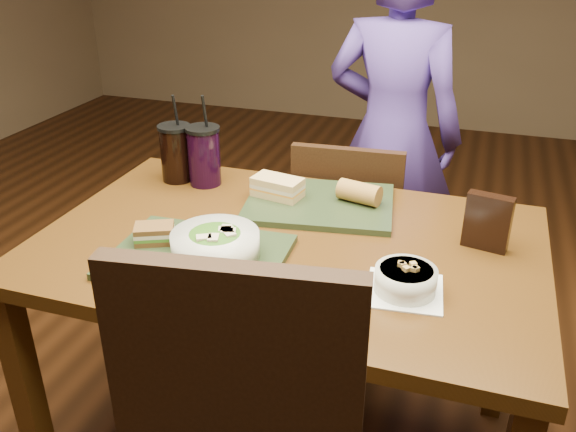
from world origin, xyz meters
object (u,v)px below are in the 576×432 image
at_px(dining_table, 288,270).
at_px(tray_far, 319,204).
at_px(diner, 393,136).
at_px(salad_bowl, 215,243).
at_px(tray_near, 198,257).
at_px(cup_cola, 176,153).
at_px(cup_berry, 204,155).
at_px(chip_bag, 488,222).
at_px(soup_bowl, 406,279).
at_px(baguette_far, 359,192).
at_px(sandwich_far, 277,187).
at_px(baguette_near, 237,284).
at_px(sandwich_near, 154,234).
at_px(chair_far, 349,240).

bearing_deg(dining_table, tray_far, 84.41).
bearing_deg(diner, salad_bowl, 84.77).
xyz_separation_m(tray_near, cup_cola, (-0.29, 0.44, 0.08)).
bearing_deg(cup_berry, chip_bag, -10.47).
distance_m(soup_bowl, cup_cola, 0.90).
bearing_deg(baguette_far, chip_bag, -20.59).
xyz_separation_m(dining_table, baguette_far, (0.13, 0.25, 0.14)).
relative_size(sandwich_far, chip_bag, 1.07).
distance_m(diner, soup_bowl, 1.13).
bearing_deg(dining_table, baguette_near, -92.46).
bearing_deg(sandwich_near, diner, 69.12).
height_order(tray_near, chip_bag, chip_bag).
relative_size(sandwich_far, baguette_far, 1.28).
relative_size(sandwich_far, baguette_near, 1.25).
relative_size(salad_bowl, cup_berry, 0.74).
height_order(sandwich_far, cup_cola, cup_cola).
bearing_deg(chip_bag, baguette_far, 171.07).
bearing_deg(tray_far, chip_bag, -12.93).
relative_size(baguette_near, chip_bag, 0.85).
xyz_separation_m(sandwich_far, cup_cola, (-0.36, 0.06, 0.05)).
distance_m(diner, sandwich_far, 0.77).
distance_m(chair_far, baguette_far, 0.46).
height_order(tray_near, soup_bowl, soup_bowl).
height_order(tray_near, cup_berry, cup_berry).
xyz_separation_m(tray_far, sandwich_far, (-0.13, -0.01, 0.04)).
distance_m(diner, chip_bag, 0.92).
xyz_separation_m(salad_bowl, sandwich_near, (-0.18, 0.02, -0.01)).
xyz_separation_m(dining_table, baguette_near, (-0.01, -0.31, 0.14)).
relative_size(salad_bowl, baguette_far, 1.75).
bearing_deg(salad_bowl, sandwich_far, 86.29).
bearing_deg(tray_near, sandwich_far, 79.36).
distance_m(chair_far, sandwich_near, 0.85).
xyz_separation_m(diner, tray_near, (-0.29, -1.12, 0.02)).
distance_m(dining_table, salad_bowl, 0.25).
distance_m(dining_table, soup_bowl, 0.38).
distance_m(sandwich_near, sandwich_far, 0.42).
relative_size(soup_bowl, cup_cola, 0.66).
xyz_separation_m(chair_far, tray_far, (-0.02, -0.33, 0.29)).
relative_size(tray_far, chip_bag, 2.86).
relative_size(chair_far, baguette_far, 6.93).
relative_size(soup_bowl, sandwich_far, 1.18).
distance_m(cup_cola, chip_bag, 0.97).
relative_size(sandwich_near, sandwich_far, 0.74).
height_order(diner, baguette_near, diner).
bearing_deg(chair_far, sandwich_near, -116.74).
bearing_deg(diner, cup_berry, 61.92).
xyz_separation_m(tray_far, baguette_far, (0.11, 0.03, 0.04)).
relative_size(sandwich_near, cup_cola, 0.41).
distance_m(chair_far, diner, 0.49).
xyz_separation_m(chair_far, soup_bowl, (0.28, -0.71, 0.31)).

